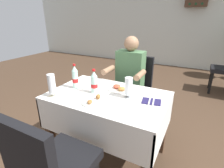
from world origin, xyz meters
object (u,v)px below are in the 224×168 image
(chair_far_diner_seat, at_px, (134,87))
(cola_bottle_primary, at_px, (94,83))
(plate_far_diner, at_px, (119,88))
(beer_glass_left, at_px, (52,85))
(plate_near_camera, at_px, (94,101))
(napkin_cutlery_set, at_px, (151,101))
(beer_glass_middle, at_px, (129,88))
(cola_bottle_secondary, at_px, (75,78))
(chair_near_camera_side, at_px, (52,164))
(seated_diner_far, at_px, (128,78))
(main_dining_table, at_px, (108,110))

(chair_far_diner_seat, bearing_deg, cola_bottle_primary, -99.86)
(plate_far_diner, distance_m, beer_glass_left, 0.68)
(chair_far_diner_seat, height_order, plate_near_camera, chair_far_diner_seat)
(chair_far_diner_seat, distance_m, napkin_cutlery_set, 0.87)
(plate_far_diner, distance_m, beer_glass_middle, 0.22)
(beer_glass_middle, distance_m, cola_bottle_secondary, 0.60)
(chair_far_diner_seat, height_order, beer_glass_middle, chair_far_diner_seat)
(chair_near_camera_side, distance_m, napkin_cutlery_set, 0.96)
(chair_far_diner_seat, bearing_deg, plate_near_camera, -91.63)
(beer_glass_left, bearing_deg, chair_far_diner_seat, 66.75)
(chair_near_camera_side, xyz_separation_m, beer_glass_left, (-0.45, 0.49, 0.32))
(beer_glass_left, xyz_separation_m, beer_glass_middle, (0.67, 0.32, -0.01))
(chair_near_camera_side, distance_m, beer_glass_middle, 0.89)
(seated_diner_far, bearing_deg, plate_far_diner, -78.72)
(plate_far_diner, height_order, beer_glass_middle, beer_glass_middle)
(main_dining_table, bearing_deg, plate_near_camera, -97.93)
(main_dining_table, xyz_separation_m, cola_bottle_secondary, (-0.39, -0.01, 0.30))
(main_dining_table, distance_m, chair_near_camera_side, 0.78)
(plate_near_camera, distance_m, plate_far_diner, 0.38)
(cola_bottle_primary, height_order, napkin_cutlery_set, cola_bottle_primary)
(seated_diner_far, xyz_separation_m, plate_near_camera, (0.02, -0.86, 0.06))
(beer_glass_left, bearing_deg, cola_bottle_primary, 39.37)
(main_dining_table, xyz_separation_m, seated_diner_far, (-0.05, 0.67, 0.13))
(chair_near_camera_side, height_order, seated_diner_far, seated_diner_far)
(plate_far_diner, bearing_deg, chair_near_camera_side, -93.25)
(chair_far_diner_seat, distance_m, beer_glass_middle, 0.83)
(beer_glass_left, bearing_deg, cola_bottle_secondary, 76.88)
(main_dining_table, bearing_deg, chair_near_camera_side, -90.00)
(main_dining_table, distance_m, napkin_cutlery_set, 0.48)
(plate_near_camera, bearing_deg, main_dining_table, 82.07)
(main_dining_table, distance_m, beer_glass_middle, 0.36)
(chair_near_camera_side, relative_size, beer_glass_middle, 4.72)
(chair_far_diner_seat, relative_size, cola_bottle_secondary, 3.57)
(main_dining_table, relative_size, plate_far_diner, 4.60)
(plate_far_diner, xyz_separation_m, cola_bottle_primary, (-0.19, -0.19, 0.10))
(chair_far_diner_seat, xyz_separation_m, beer_glass_left, (-0.45, -1.06, 0.32))
(main_dining_table, height_order, napkin_cutlery_set, napkin_cutlery_set)
(chair_near_camera_side, relative_size, seated_diner_far, 0.77)
(chair_near_camera_side, height_order, napkin_cutlery_set, chair_near_camera_side)
(main_dining_table, distance_m, plate_near_camera, 0.28)
(plate_far_diner, height_order, beer_glass_left, beer_glass_left)
(seated_diner_far, distance_m, cola_bottle_primary, 0.71)
(chair_near_camera_side, bearing_deg, cola_bottle_secondary, 117.03)
(plate_near_camera, distance_m, napkin_cutlery_set, 0.53)
(plate_near_camera, xyz_separation_m, cola_bottle_primary, (-0.11, 0.18, 0.10))
(main_dining_table, relative_size, cola_bottle_primary, 4.63)
(plate_near_camera, relative_size, beer_glass_middle, 1.11)
(beer_glass_left, height_order, cola_bottle_primary, cola_bottle_primary)
(beer_glass_left, height_order, napkin_cutlery_set, beer_glass_left)
(plate_far_diner, bearing_deg, plate_near_camera, -102.51)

